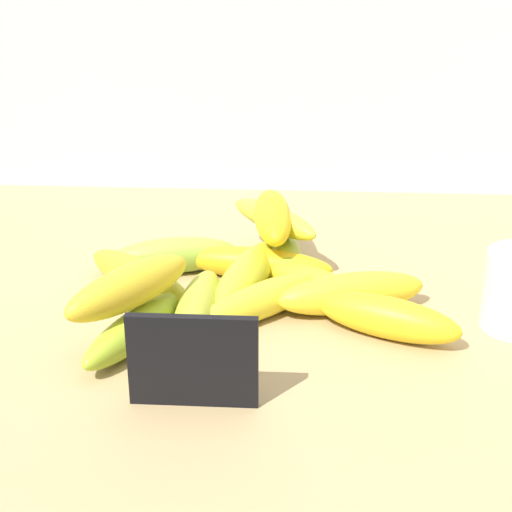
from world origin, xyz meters
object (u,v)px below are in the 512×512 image
at_px(banana_6, 137,328).
at_px(banana_7, 197,310).
at_px(banana_8, 317,284).
at_px(banana_9, 283,251).
at_px(banana_0, 387,317).
at_px(banana_5, 265,299).
at_px(banana_10, 174,255).
at_px(banana_2, 140,278).
at_px(banana_4, 258,264).
at_px(banana_13, 129,287).
at_px(banana_11, 274,218).
at_px(banana_1, 352,293).
at_px(banana_3, 246,277).
at_px(chalkboard_sign, 193,364).
at_px(banana_12, 273,216).

xyz_separation_m(banana_6, banana_7, (0.05, 0.04, 0.00)).
height_order(banana_8, banana_9, banana_9).
relative_size(banana_0, banana_5, 0.83).
bearing_deg(banana_10, banana_5, -43.14).
relative_size(banana_2, banana_4, 1.05).
height_order(banana_4, banana_7, banana_7).
height_order(banana_0, banana_2, banana_0).
relative_size(banana_2, banana_7, 1.04).
relative_size(banana_4, banana_9, 1.11).
height_order(banana_8, banana_13, banana_13).
xyz_separation_m(banana_4, banana_11, (0.02, 0.05, 0.04)).
xyz_separation_m(banana_0, banana_1, (-0.03, 0.05, 0.00)).
height_order(banana_2, banana_5, banana_2).
bearing_deg(banana_8, banana_1, -41.69).
height_order(banana_1, banana_3, banana_1).
bearing_deg(banana_10, banana_3, -32.05).
height_order(banana_2, banana_6, banana_2).
relative_size(chalkboard_sign, banana_12, 0.69).
relative_size(banana_0, banana_3, 0.80).
relative_size(banana_3, banana_11, 1.24).
height_order(banana_6, banana_13, banana_13).
height_order(banana_9, banana_13, banana_13).
xyz_separation_m(banana_10, banana_11, (0.12, 0.04, 0.03)).
distance_m(banana_3, banana_6, 0.15).
distance_m(banana_1, banana_3, 0.12).
height_order(banana_4, banana_11, banana_11).
relative_size(banana_0, banana_7, 0.85).
bearing_deg(banana_6, banana_3, 50.90).
height_order(chalkboard_sign, banana_1, chalkboard_sign).
xyz_separation_m(banana_1, banana_5, (-0.09, -0.01, -0.00)).
bearing_deg(banana_11, chalkboard_sign, -99.91).
xyz_separation_m(banana_3, banana_12, (0.03, 0.09, 0.04)).
bearing_deg(chalkboard_sign, banana_8, 63.65).
height_order(banana_1, banana_11, banana_11).
height_order(banana_6, banana_10, banana_10).
bearing_deg(banana_5, banana_10, 136.86).
bearing_deg(banana_7, banana_6, -144.09).
relative_size(banana_12, banana_13, 1.02).
height_order(banana_1, banana_8, banana_1).
relative_size(banana_5, banana_6, 1.10).
xyz_separation_m(banana_2, banana_3, (0.12, 0.01, 0.00)).
xyz_separation_m(banana_1, banana_8, (-0.04, 0.03, -0.01)).
bearing_deg(banana_8, banana_6, -146.23).
relative_size(banana_4, banana_6, 1.07).
bearing_deg(banana_11, banana_2, -144.14).
bearing_deg(banana_13, banana_12, 56.44).
height_order(banana_4, banana_6, banana_4).
distance_m(chalkboard_sign, banana_3, 0.22).
distance_m(banana_6, banana_11, 0.25).
distance_m(banana_6, banana_13, 0.04).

